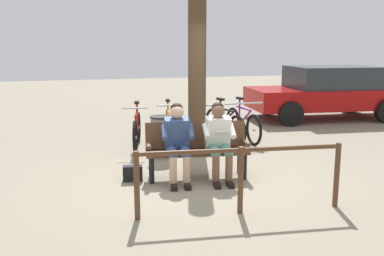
{
  "coord_description": "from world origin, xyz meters",
  "views": [
    {
      "loc": [
        1.82,
        6.04,
        2.09
      ],
      "look_at": [
        -0.08,
        -0.48,
        0.75
      ],
      "focal_mm": 40.13,
      "sensor_mm": 36.0,
      "label": 1
    }
  ],
  "objects": [
    {
      "name": "bicycle_purple",
      "position": [
        0.52,
        -2.44,
        0.36
      ],
      "size": [
        0.54,
        1.65,
        0.94
      ],
      "rotation": [
        0.0,
        0.0,
        1.35
      ],
      "color": "black",
      "rests_on": "ground"
    },
    {
      "name": "ground_plane",
      "position": [
        0.0,
        0.0,
        0.0
      ],
      "size": [
        40.0,
        40.0,
        0.0
      ],
      "primitive_type": "plane",
      "color": "gray"
    },
    {
      "name": "bicycle_silver",
      "position": [
        -1.38,
        -2.46,
        0.36
      ],
      "size": [
        0.49,
        1.66,
        0.94
      ],
      "rotation": [
        0.0,
        0.0,
        1.75
      ],
      "color": "black",
      "rests_on": "ground"
    },
    {
      "name": "person_reading",
      "position": [
        -0.39,
        -0.05,
        0.66
      ],
      "size": [
        0.53,
        0.8,
        1.2
      ],
      "rotation": [
        0.0,
        0.0,
        -0.15
      ],
      "color": "white",
      "rests_on": "ground"
    },
    {
      "name": "person_companion",
      "position": [
        0.25,
        -0.14,
        0.66
      ],
      "size": [
        0.53,
        0.8,
        1.2
      ],
      "rotation": [
        0.0,
        0.0,
        -0.15
      ],
      "color": "#334772",
      "rests_on": "ground"
    },
    {
      "name": "handbag",
      "position": [
        0.92,
        -0.33,
        0.12
      ],
      "size": [
        0.32,
        0.18,
        0.24
      ],
      "primitive_type": "cube",
      "rotation": [
        0.0,
        0.0,
        -0.13
      ],
      "color": "black",
      "rests_on": "ground"
    },
    {
      "name": "railing_fence",
      "position": [
        -0.18,
        1.33,
        0.58
      ],
      "size": [
        2.61,
        0.37,
        0.85
      ],
      "rotation": [
        0.0,
        0.0,
        -0.12
      ],
      "color": "#51331E",
      "rests_on": "ground"
    },
    {
      "name": "bicycle_red",
      "position": [
        -0.79,
        -2.44,
        0.36
      ],
      "size": [
        0.52,
        1.66,
        0.94
      ],
      "rotation": [
        0.0,
        0.0,
        1.36
      ],
      "color": "black",
      "rests_on": "ground"
    },
    {
      "name": "bicycle_blue",
      "position": [
        -0.17,
        -2.59,
        0.36
      ],
      "size": [
        0.52,
        1.66,
        0.94
      ],
      "rotation": [
        0.0,
        0.0,
        1.37
      ],
      "color": "black",
      "rests_on": "ground"
    },
    {
      "name": "bench",
      "position": [
        -0.09,
        -0.26,
        0.51
      ],
      "size": [
        1.65,
        0.71,
        0.87
      ],
      "rotation": [
        0.0,
        0.0,
        -0.15
      ],
      "color": "#51331E",
      "rests_on": "ground"
    },
    {
      "name": "tree_trunk",
      "position": [
        -0.5,
        -1.61,
        1.76
      ],
      "size": [
        0.34,
        0.34,
        3.53
      ],
      "primitive_type": "cylinder",
      "color": "#4C3823",
      "rests_on": "ground"
    },
    {
      "name": "litter_bin",
      "position": [
        0.21,
        -1.54,
        0.39
      ],
      "size": [
        0.4,
        0.4,
        0.79
      ],
      "color": "slate",
      "rests_on": "ground"
    },
    {
      "name": "parked_car",
      "position": [
        -5.18,
        -4.43,
        0.77
      ],
      "size": [
        4.37,
        2.37,
        1.47
      ],
      "rotation": [
        0.0,
        0.0,
        -0.11
      ],
      "color": "#A50C0C",
      "rests_on": "ground"
    },
    {
      "name": "bicycle_black",
      "position": [
        -1.82,
        -2.48,
        0.36
      ],
      "size": [
        0.48,
        1.68,
        0.94
      ],
      "rotation": [
        0.0,
        0.0,
        1.63
      ],
      "color": "black",
      "rests_on": "ground"
    }
  ]
}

